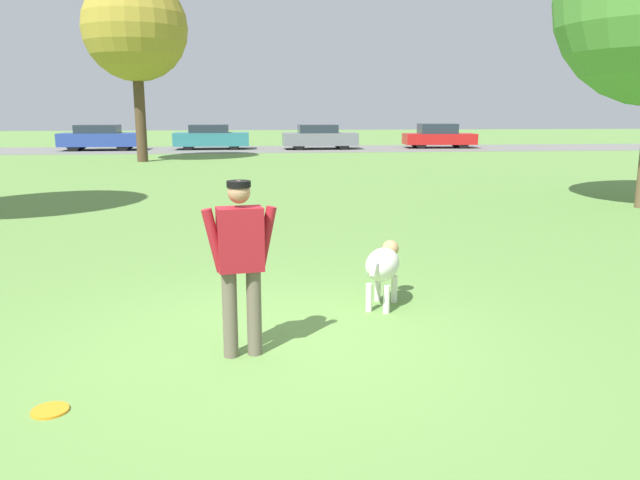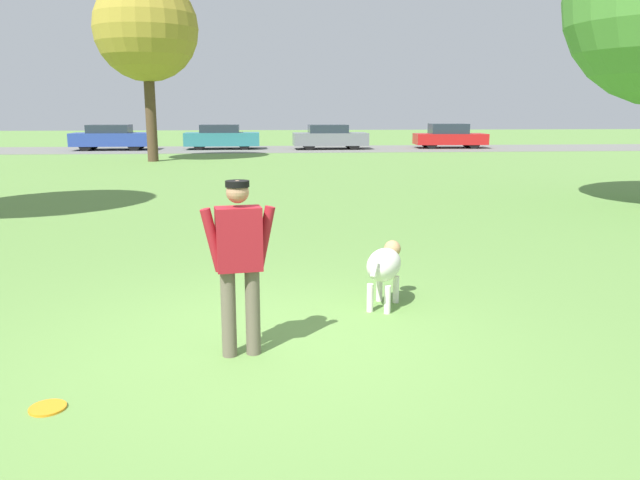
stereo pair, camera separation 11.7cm
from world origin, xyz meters
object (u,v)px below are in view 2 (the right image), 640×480
Objects in this scene: person at (239,255)px; parked_car_red at (450,136)px; frisbee at (48,408)px; tree_far_left at (146,30)px; parked_car_grey at (330,137)px; dog at (385,265)px; parked_car_teal at (222,137)px; parked_car_blue at (112,137)px.

person is 0.39× the size of parked_car_red.
tree_far_left reaches higher than frisbee.
person is 28.86m from parked_car_grey.
parked_car_grey is 1.01× the size of parked_car_red.
parked_car_red is (8.85, 27.72, 0.19)m from dog.
parked_car_grey reaches higher than dog.
person is 5.93× the size of frisbee.
parked_car_teal is at bearing 32.01° from dog.
parked_car_grey is at bearing 20.03° from dog.
parked_car_grey is (3.65, 28.62, -0.25)m from person.
parked_car_grey is (8.13, 7.26, -4.60)m from tree_far_left.
parked_car_teal is (2.32, 7.76, -4.60)m from tree_far_left.
tree_far_left is at bearing 97.94° from frisbee.
tree_far_left is 9.41m from parked_car_blue.
person is at bearing -86.73° from parked_car_teal.
tree_far_left reaches higher than parked_car_grey.
person is 1.63× the size of dog.
frisbee is at bearing -78.48° from parked_car_blue.
parked_car_blue reaches higher than dog.
parked_car_grey is (5.81, -0.50, 0.00)m from parked_car_teal.
person is at bearing -75.53° from parked_car_blue.
dog is at bearing -73.36° from tree_far_left.
frisbee is at bearing -82.06° from tree_far_left.
dog is at bearing -71.98° from parked_car_blue.
dog is 0.24× the size of parked_car_teal.
tree_far_left is (-6.00, 20.08, 4.79)m from dog.
parked_car_grey is at bearing 41.80° from tree_far_left.
parked_car_blue is at bearing 102.36° from frisbee.
parked_car_blue is at bearing -176.70° from parked_car_red.
person is at bearing -106.86° from parked_car_red.
parked_car_blue is 1.04× the size of parked_car_red.
parked_car_grey is at bearing -5.90° from parked_car_teal.
parked_car_grey is at bearing 80.36° from frisbee.
tree_far_left is 9.32m from parked_car_teal.
tree_far_left is 17.32m from parked_car_red.
frisbee is at bearing -100.82° from parked_car_grey.
tree_far_left reaches higher than dog.
parked_car_blue is 18.27m from parked_car_red.
frisbee is 0.07× the size of parked_car_grey.
parked_car_red is (18.27, 0.15, -0.02)m from parked_car_blue.
parked_car_blue is at bearing 96.10° from person.
parked_car_blue reaches higher than frisbee.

